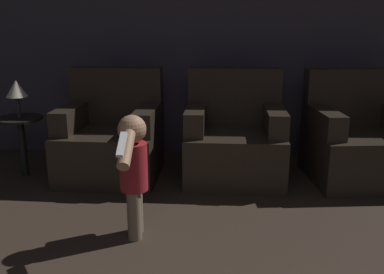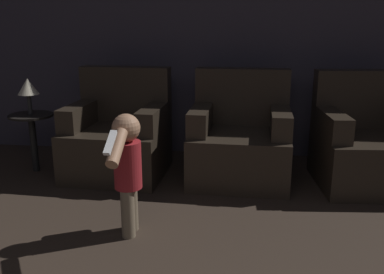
{
  "view_description": "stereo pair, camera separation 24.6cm",
  "coord_description": "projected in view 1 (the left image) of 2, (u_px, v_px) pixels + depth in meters",
  "views": [
    {
      "loc": [
        0.02,
        0.21,
        1.35
      ],
      "look_at": [
        -0.1,
        3.21,
        0.52
      ],
      "focal_mm": 40.0,
      "sensor_mm": 36.0,
      "label": 1
    },
    {
      "loc": [
        0.27,
        0.23,
        1.35
      ],
      "look_at": [
        -0.1,
        3.21,
        0.52
      ],
      "focal_mm": 40.0,
      "sensor_mm": 36.0,
      "label": 2
    }
  ],
  "objects": [
    {
      "name": "armchair_right",
      "position": [
        359.0,
        142.0,
        3.66
      ],
      "size": [
        0.89,
        0.84,
        0.93
      ],
      "rotation": [
        0.0,
        0.0,
        0.09
      ],
      "color": "black",
      "rests_on": "ground_plane"
    },
    {
      "name": "lamp",
      "position": [
        16.0,
        89.0,
        3.61
      ],
      "size": [
        0.18,
        0.18,
        0.32
      ],
      "color": "#262626",
      "rests_on": "side_table"
    },
    {
      "name": "side_table",
      "position": [
        21.0,
        130.0,
        3.7
      ],
      "size": [
        0.39,
        0.39,
        0.53
      ],
      "color": "black",
      "rests_on": "ground_plane"
    },
    {
      "name": "armchair_middle",
      "position": [
        234.0,
        141.0,
        3.7
      ],
      "size": [
        0.85,
        0.79,
        0.93
      ],
      "rotation": [
        0.0,
        0.0,
        -0.03
      ],
      "color": "black",
      "rests_on": "ground_plane"
    },
    {
      "name": "wall_back",
      "position": [
        208.0,
        23.0,
        4.14
      ],
      "size": [
        8.4,
        0.05,
        2.6
      ],
      "color": "#3D3842",
      "rests_on": "ground_plane"
    },
    {
      "name": "person_toddler",
      "position": [
        133.0,
        167.0,
        2.63
      ],
      "size": [
        0.17,
        0.55,
        0.79
      ],
      "rotation": [
        0.0,
        0.0,
        1.61
      ],
      "color": "brown",
      "rests_on": "ground_plane"
    },
    {
      "name": "armchair_left",
      "position": [
        112.0,
        139.0,
        3.74
      ],
      "size": [
        0.86,
        0.8,
        0.93
      ],
      "rotation": [
        0.0,
        0.0,
        -0.04
      ],
      "color": "black",
      "rests_on": "ground_plane"
    }
  ]
}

